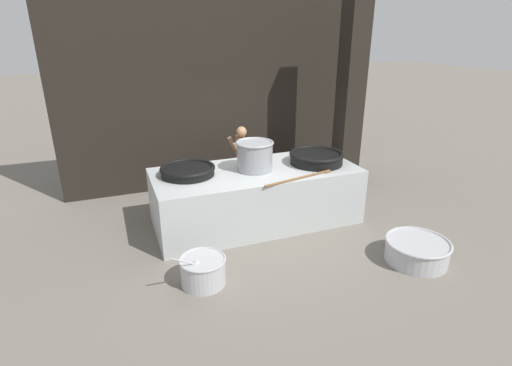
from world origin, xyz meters
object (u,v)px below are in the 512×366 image
at_px(giant_wok_near, 188,170).
at_px(prep_bowl_meat, 417,250).
at_px(giant_wok_far, 316,157).
at_px(stock_pot, 255,155).
at_px(cook, 241,160).
at_px(prep_bowl_vegetables, 203,270).

distance_m(giant_wok_near, prep_bowl_meat, 4.00).
relative_size(giant_wok_near, giant_wok_far, 0.94).
relative_size(stock_pot, prep_bowl_meat, 0.68).
distance_m(cook, prep_bowl_meat, 3.86).
bearing_deg(cook, giant_wok_near, 41.17).
height_order(giant_wok_near, stock_pot, stock_pot).
bearing_deg(giant_wok_far, stock_pot, 176.61).
bearing_deg(stock_pot, giant_wok_near, 171.98).
relative_size(giant_wok_far, prep_bowl_vegetables, 1.25).
height_order(cook, prep_bowl_vegetables, cook).
bearing_deg(cook, prep_bowl_meat, 121.35).
relative_size(stock_pot, prep_bowl_vegetables, 0.83).
xyz_separation_m(giant_wok_far, cook, (-1.08, 1.24, -0.31)).
xyz_separation_m(giant_wok_near, prep_bowl_vegetables, (-0.21, -1.76, -0.90)).
height_order(giant_wok_near, prep_bowl_vegetables, giant_wok_near).
bearing_deg(prep_bowl_vegetables, giant_wok_near, 83.23).
bearing_deg(giant_wok_far, giant_wok_near, 174.32).
xyz_separation_m(cook, prep_bowl_vegetables, (-1.55, -2.77, -0.62)).
relative_size(prep_bowl_vegetables, prep_bowl_meat, 0.82).
height_order(giant_wok_far, prep_bowl_vegetables, giant_wok_far).
relative_size(cook, prep_bowl_vegetables, 1.90).
bearing_deg(giant_wok_far, prep_bowl_vegetables, -149.87).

